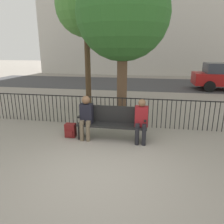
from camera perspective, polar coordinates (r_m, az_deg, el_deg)
name	(u,v)px	position (r m, az deg, el deg)	size (l,w,h in m)	color
ground_plane	(97,172)	(4.66, -3.83, -15.42)	(80.00, 80.00, 0.00)	gray
park_bench	(113,122)	(6.05, 0.13, -2.53)	(1.91, 0.45, 0.92)	black
seated_person_0	(86,115)	(6.03, -6.78, -0.77)	(0.34, 0.39, 1.22)	brown
seated_person_1	(141,119)	(5.79, 7.67, -1.82)	(0.34, 0.39, 1.19)	black
backpack	(70,130)	(6.37, -10.79, -4.75)	(0.30, 0.25, 0.39)	maroon
fence_railing	(118,109)	(7.07, 1.54, 0.76)	(9.01, 0.03, 0.95)	black
tree_0	(86,6)	(9.31, -6.83, 25.75)	(2.35, 2.35, 5.21)	#4C3823
tree_1	(123,14)	(7.69, 2.83, 24.25)	(3.05, 3.05, 5.07)	brown
street_surface	(137,83)	(16.06, 6.51, 7.42)	(24.00, 6.00, 0.01)	#3D3D3F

